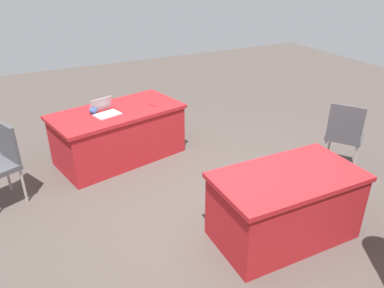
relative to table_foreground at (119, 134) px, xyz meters
name	(u,v)px	position (x,y,z in m)	size (l,w,h in m)	color
ground_plane	(213,217)	(-0.49, 1.83, -0.37)	(14.40, 14.40, 0.00)	#4C423D
table_foreground	(119,134)	(0.00, 0.00, 0.00)	(1.91, 1.25, 0.73)	#AD1E23
table_back_left	(285,206)	(-0.98, 2.40, 0.00)	(1.46, 0.82, 0.73)	#AD1E23
chair_tucked_left	(345,132)	(-2.52, 1.69, 0.20)	(0.61, 0.61, 0.97)	#9E9993
laptop_silver	(105,111)	(0.17, 0.08, 0.40)	(0.39, 0.37, 0.21)	silver
yarn_ball	(93,110)	(0.31, 0.00, 0.42)	(0.11, 0.11, 0.11)	#3F5999
scissors_red	(152,105)	(-0.51, 0.03, 0.37)	(0.18, 0.04, 0.01)	red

